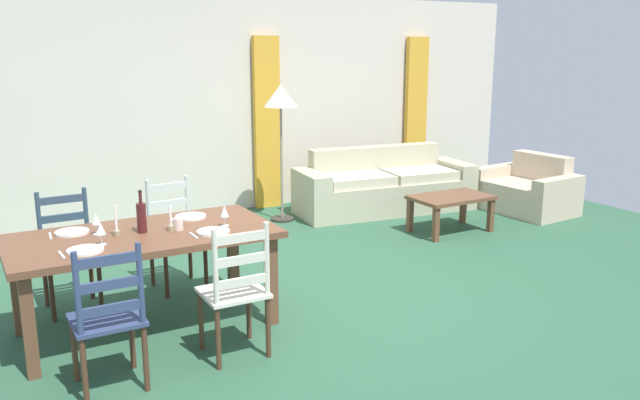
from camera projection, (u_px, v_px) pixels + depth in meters
ground_plane at (337, 296)px, 5.62m from camera, size 9.60×9.60×0.02m
wall_far at (199, 106)px, 8.10m from camera, size 9.60×0.16×2.70m
curtain_panel_left at (267, 124)px, 8.45m from camera, size 0.35×0.08×2.20m
curtain_panel_right at (416, 114)px, 9.60m from camera, size 0.35×0.08×2.20m
dining_table at (144, 244)px, 4.82m from camera, size 1.90×0.96×0.75m
dining_chair_near_left at (108, 318)px, 3.98m from camera, size 0.42×0.40×0.96m
dining_chair_near_right at (236, 291)px, 4.42m from camera, size 0.43×0.41×0.96m
dining_chair_far_left at (68, 251)px, 5.26m from camera, size 0.42×0.40×0.96m
dining_chair_far_right at (175, 234)px, 5.74m from camera, size 0.45×0.43×0.96m
dinner_plate_near_left at (85, 250)px, 4.37m from camera, size 0.24×0.24×0.02m
fork_near_left at (62, 255)px, 4.30m from camera, size 0.02×0.17×0.01m
dinner_plate_near_right at (213, 232)px, 4.80m from camera, size 0.24×0.24×0.02m
fork_near_right at (194, 235)px, 4.73m from camera, size 0.02×0.17×0.01m
dinner_plate_far_left at (72, 232)px, 4.79m from camera, size 0.24×0.24×0.02m
fork_far_left at (50, 236)px, 4.72m from camera, size 0.03×0.17×0.01m
dinner_plate_far_right at (191, 217)px, 5.22m from camera, size 0.24×0.24×0.02m
fork_far_right at (172, 220)px, 5.15m from camera, size 0.03×0.17×0.01m
wine_bottle at (142, 217)px, 4.79m from camera, size 0.07×0.07×0.32m
wine_glass_near_left at (101, 229)px, 4.49m from camera, size 0.06×0.06×0.16m
wine_glass_near_right at (224, 212)px, 4.95m from camera, size 0.06×0.06×0.16m
wine_glass_far_left at (96, 220)px, 4.74m from camera, size 0.06×0.06×0.16m
coffee_cup_primary at (178, 224)px, 4.87m from camera, size 0.07×0.07×0.09m
candle_tall at (117, 228)px, 4.71m from camera, size 0.05×0.05×0.22m
candle_short at (171, 224)px, 4.85m from camera, size 0.05×0.05×0.19m
couch at (383, 188)px, 8.46m from camera, size 2.36×1.09×0.80m
coffee_table at (451, 201)px, 7.46m from camera, size 0.90×0.56×0.42m
armchair_upholstered at (529, 192)px, 8.43m from camera, size 0.88×1.21×0.72m
standing_lamp at (281, 104)px, 7.70m from camera, size 0.40×0.40×1.64m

